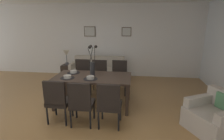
{
  "coord_description": "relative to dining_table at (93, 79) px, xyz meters",
  "views": [
    {
      "loc": [
        1.23,
        -3.28,
        2.01
      ],
      "look_at": [
        0.71,
        0.91,
        0.84
      ],
      "focal_mm": 28.65,
      "sensor_mm": 36.0,
      "label": 1
    }
  ],
  "objects": [
    {
      "name": "ground_plane",
      "position": [
        -0.28,
        -0.66,
        -0.66
      ],
      "size": [
        9.0,
        9.0,
        0.0
      ],
      "primitive_type": "plane",
      "color": "olive"
    },
    {
      "name": "back_wall_panel",
      "position": [
        -0.28,
        2.59,
        0.64
      ],
      "size": [
        9.0,
        0.1,
        2.6
      ],
      "primitive_type": "cube",
      "color": "silver",
      "rests_on": "ground"
    },
    {
      "name": "dining_table",
      "position": [
        0.0,
        0.0,
        0.0
      ],
      "size": [
        1.8,
        0.94,
        0.74
      ],
      "color": "#33261E",
      "rests_on": "ground"
    },
    {
      "name": "dining_chair_near_left",
      "position": [
        -0.52,
        -0.86,
        -0.15
      ],
      "size": [
        0.44,
        0.44,
        0.92
      ],
      "color": "black",
      "rests_on": "ground"
    },
    {
      "name": "dining_chair_near_right",
      "position": [
        -0.53,
        0.88,
        -0.15
      ],
      "size": [
        0.45,
        0.45,
        0.92
      ],
      "color": "black",
      "rests_on": "ground"
    },
    {
      "name": "dining_chair_far_left",
      "position": [
        -0.02,
        -0.9,
        -0.15
      ],
      "size": [
        0.46,
        0.46,
        0.92
      ],
      "color": "black",
      "rests_on": "ground"
    },
    {
      "name": "dining_chair_far_right",
      "position": [
        -0.02,
        0.86,
        -0.15
      ],
      "size": [
        0.44,
        0.44,
        0.92
      ],
      "color": "black",
      "rests_on": "ground"
    },
    {
      "name": "dining_chair_mid_left",
      "position": [
        0.52,
        -0.9,
        -0.15
      ],
      "size": [
        0.45,
        0.45,
        0.92
      ],
      "color": "black",
      "rests_on": "ground"
    },
    {
      "name": "dining_chair_mid_right",
      "position": [
        0.56,
        0.89,
        -0.15
      ],
      "size": [
        0.44,
        0.44,
        0.92
      ],
      "color": "black",
      "rests_on": "ground"
    },
    {
      "name": "centerpiece_vase",
      "position": [
        0.0,
        0.0,
        0.36
      ],
      "size": [
        0.21,
        0.23,
        0.73
      ],
      "color": "#232326",
      "rests_on": "dining_table"
    },
    {
      "name": "placemat_near_left",
      "position": [
        -0.54,
        -0.21,
        0.08
      ],
      "size": [
        0.32,
        0.32,
        0.01
      ],
      "primitive_type": "cylinder",
      "color": "black",
      "rests_on": "dining_table"
    },
    {
      "name": "bowl_near_left",
      "position": [
        -0.54,
        -0.21,
        0.12
      ],
      "size": [
        0.17,
        0.17,
        0.07
      ],
      "color": "#B2ADA3",
      "rests_on": "dining_table"
    },
    {
      "name": "placemat_near_right",
      "position": [
        -0.54,
        0.21,
        0.08
      ],
      "size": [
        0.32,
        0.32,
        0.01
      ],
      "primitive_type": "cylinder",
      "color": "black",
      "rests_on": "dining_table"
    },
    {
      "name": "bowl_near_right",
      "position": [
        -0.54,
        0.21,
        0.12
      ],
      "size": [
        0.17,
        0.17,
        0.07
      ],
      "color": "#B2ADA3",
      "rests_on": "dining_table"
    },
    {
      "name": "placemat_far_left",
      "position": [
        -0.0,
        -0.21,
        0.08
      ],
      "size": [
        0.32,
        0.32,
        0.01
      ],
      "primitive_type": "cylinder",
      "color": "black",
      "rests_on": "dining_table"
    },
    {
      "name": "bowl_far_left",
      "position": [
        -0.0,
        -0.21,
        0.12
      ],
      "size": [
        0.17,
        0.17,
        0.07
      ],
      "color": "#B2ADA3",
      "rests_on": "dining_table"
    },
    {
      "name": "sofa",
      "position": [
        -0.27,
        1.9,
        -0.38
      ],
      "size": [
        1.78,
        0.84,
        0.8
      ],
      "color": "#A89E8E",
      "rests_on": "ground"
    },
    {
      "name": "side_table",
      "position": [
        -1.35,
        1.87,
        -0.4
      ],
      "size": [
        0.36,
        0.36,
        0.52
      ],
      "primitive_type": "cube",
      "color": "black",
      "rests_on": "ground"
    },
    {
      "name": "table_lamp",
      "position": [
        -1.35,
        1.87,
        0.23
      ],
      "size": [
        0.22,
        0.22,
        0.51
      ],
      "color": "#4C4C51",
      "rests_on": "side_table"
    },
    {
      "name": "armchair",
      "position": [
        2.48,
        -0.77,
        -0.38
      ],
      "size": [
        1.09,
        1.09,
        0.75
      ],
      "color": "#ADA399",
      "rests_on": "ground"
    },
    {
      "name": "framed_picture_left",
      "position": [
        -0.67,
        2.52,
        0.97
      ],
      "size": [
        0.42,
        0.03,
        0.36
      ],
      "color": "#473828"
    },
    {
      "name": "framed_picture_center",
      "position": [
        0.67,
        2.52,
        0.97
      ],
      "size": [
        0.34,
        0.03,
        0.32
      ],
      "color": "#473828"
    }
  ]
}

